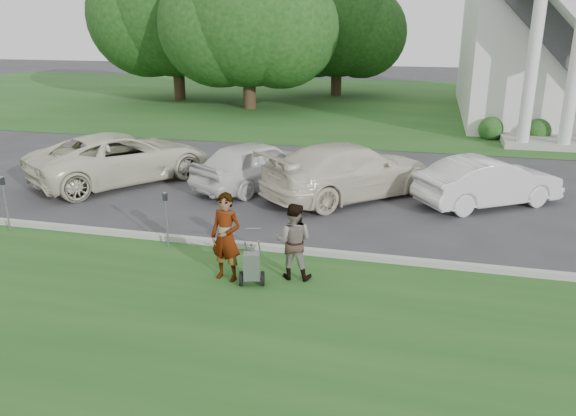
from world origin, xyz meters
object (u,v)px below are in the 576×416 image
at_px(church, 560,5).
at_px(car_b, 258,164).
at_px(tree_back, 337,27).
at_px(car_d, 488,182).
at_px(person_left, 226,238).
at_px(car_a, 122,158).
at_px(parking_meter_near, 166,213).
at_px(person_right, 293,242).
at_px(tree_left, 248,21).
at_px(tree_far, 175,12).
at_px(car_c, 350,171).
at_px(striping_cart, 252,267).
at_px(parking_meter_far, 5,197).

relative_size(church, car_b, 5.38).
xyz_separation_m(tree_back, car_d, (8.56, -24.58, -4.03)).
height_order(person_left, car_a, person_left).
xyz_separation_m(parking_meter_near, car_a, (-3.97, 4.93, -0.04)).
relative_size(person_left, parking_meter_near, 1.36).
bearing_deg(person_right, tree_left, -72.18).
relative_size(tree_far, parking_meter_near, 8.63).
bearing_deg(car_b, car_d, -150.25).
distance_m(car_a, car_c, 7.52).
relative_size(tree_far, striping_cart, 10.96).
height_order(person_right, car_c, car_c).
bearing_deg(tree_back, car_d, -70.80).
bearing_deg(person_right, church, -112.35).
xyz_separation_m(person_left, person_right, (1.30, 0.40, -0.11)).
relative_size(person_right, car_b, 0.36).
height_order(tree_back, car_b, tree_back).
bearing_deg(person_right, car_b, -69.02).
bearing_deg(person_left, tree_back, 106.10).
bearing_deg(church, person_left, -112.46).
xyz_separation_m(tree_far, parking_meter_near, (11.06, -24.82, -4.84)).
bearing_deg(car_a, striping_cart, 170.69).
relative_size(striping_cart, person_right, 0.66).
relative_size(striping_cart, car_c, 0.19).
height_order(striping_cart, parking_meter_far, parking_meter_far).
relative_size(tree_back, car_d, 2.27).
bearing_deg(parking_meter_far, car_a, 85.63).
height_order(striping_cart, car_d, car_d).
relative_size(church, car_c, 4.29).
bearing_deg(church, parking_meter_far, -125.38).
distance_m(tree_far, parking_meter_far, 26.17).
distance_m(striping_cart, person_left, 0.79).
distance_m(car_b, car_d, 6.96).
bearing_deg(person_left, parking_meter_far, 179.25).
height_order(parking_meter_near, car_a, car_a).
distance_m(tree_left, parking_meter_far, 22.25).
height_order(tree_back, parking_meter_near, tree_back).
relative_size(car_a, car_d, 1.38).
relative_size(tree_back, person_left, 5.25).
bearing_deg(striping_cart, parking_meter_near, 135.52).
bearing_deg(tree_back, person_left, -84.50).
distance_m(parking_meter_near, car_a, 6.33).
height_order(person_left, car_b, person_left).
relative_size(tree_far, car_b, 2.60).
distance_m(striping_cart, car_d, 8.33).
xyz_separation_m(tree_far, car_b, (11.60, -19.43, -4.93)).
xyz_separation_m(tree_left, car_b, (5.60, -16.43, -4.35)).
xyz_separation_m(tree_left, car_d, (12.56, -16.58, -4.41)).
bearing_deg(car_b, person_right, 144.23).
bearing_deg(tree_far, person_left, -63.53).
bearing_deg(person_right, car_a, -41.13).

